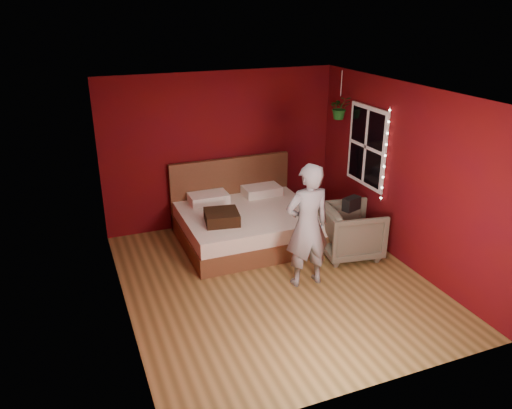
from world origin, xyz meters
name	(u,v)px	position (x,y,z in m)	size (l,w,h in m)	color
floor	(274,281)	(0.00, 0.00, 0.00)	(4.50, 4.50, 0.00)	olive
room_walls	(276,166)	(0.00, 0.00, 1.68)	(4.04, 4.54, 2.62)	#5B0B09
window	(367,147)	(1.97, 0.90, 1.50)	(0.05, 0.97, 1.27)	white
fairy_lights	(385,156)	(1.94, 0.37, 1.50)	(0.04, 0.04, 1.45)	silver
bed	(246,222)	(0.12, 1.40, 0.30)	(2.12, 1.80, 1.16)	brown
person	(307,226)	(0.38, -0.20, 0.86)	(0.63, 0.41, 1.73)	gray
armchair	(350,231)	(1.39, 0.30, 0.39)	(0.84, 0.86, 0.79)	#635E4E
handbag	(351,204)	(1.32, 0.22, 0.88)	(0.27, 0.14, 0.20)	black
throw_pillow	(222,217)	(-0.41, 1.04, 0.62)	(0.50, 0.50, 0.18)	#322110
hanging_plant	(340,108)	(1.82, 1.53, 2.01)	(0.39, 0.36, 0.78)	silver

